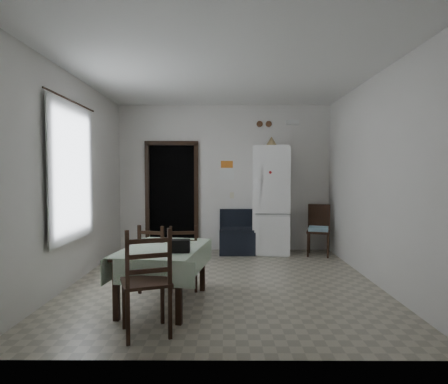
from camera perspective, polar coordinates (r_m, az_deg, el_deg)
ground at (r=5.46m, az=-0.02°, el=-13.49°), size 4.50×4.50×0.00m
ceiling at (r=5.42m, az=-0.02°, el=17.45°), size 4.20×4.50×0.02m
wall_back at (r=7.49m, az=0.06°, el=2.17°), size 4.20×0.02×2.90m
wall_front at (r=2.99m, az=-0.23°, el=1.31°), size 4.20×0.02×2.90m
wall_left at (r=5.65m, az=-21.84°, el=1.79°), size 0.02×4.50×2.90m
wall_right at (r=5.64m, az=21.87°, el=1.78°), size 0.02×4.50×2.90m
doorway at (r=7.78m, az=-7.69°, el=-0.71°), size 1.06×0.52×2.22m
window_recess at (r=5.49m, az=-23.13°, el=2.79°), size 0.10×1.20×1.60m
curtain at (r=5.45m, az=-22.06°, el=2.81°), size 0.02×1.45×1.85m
curtain_rod at (r=5.53m, az=-22.15°, el=12.70°), size 0.02×1.60×0.02m
calendar at (r=7.48m, az=0.44°, el=3.47°), size 0.28×0.02×0.40m
calendar_image at (r=7.47m, az=0.44°, el=4.24°), size 0.24×0.01×0.14m
light_switch at (r=7.49m, az=1.21°, el=-0.51°), size 0.08×0.02×0.12m
vent_left at (r=7.57m, az=5.45°, el=10.28°), size 0.12×0.03×0.12m
vent_right at (r=7.59m, az=6.83°, el=10.26°), size 0.12×0.03×0.12m
emergency_light at (r=7.63m, az=10.41°, el=10.41°), size 0.25×0.07×0.09m
fridge at (r=7.24m, az=7.14°, el=-1.21°), size 0.75×0.75×2.06m
tan_cone at (r=7.23m, az=7.25°, el=7.66°), size 0.24×0.24×0.18m
navy_seat at (r=7.26m, az=2.05°, el=-6.07°), size 0.68×0.66×0.83m
corner_chair at (r=7.24m, az=14.19°, el=-5.68°), size 0.51×0.51×0.95m
dining_table at (r=4.54m, az=-9.10°, el=-12.47°), size 1.04×1.41×0.67m
black_bag at (r=4.14m, az=-6.72°, el=-8.16°), size 0.22×0.13×0.14m
dining_chair_far_left at (r=5.01m, az=-10.19°, el=-9.81°), size 0.47×0.47×0.88m
dining_chair_far_right at (r=5.05m, az=-6.23°, el=-9.79°), size 0.41×0.41×0.86m
dining_chair_near_head at (r=3.72m, az=-11.80°, el=-13.04°), size 0.57×0.57×1.03m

